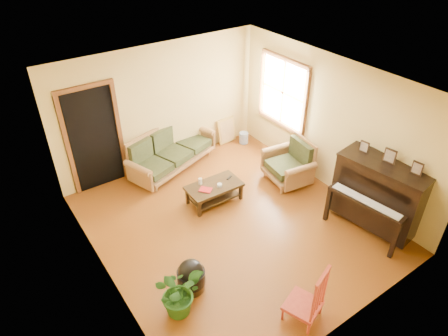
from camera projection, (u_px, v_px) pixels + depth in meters
floor at (233, 223)px, 7.12m from camera, size 5.00×5.00×0.00m
doorway at (94, 140)px, 7.55m from camera, size 1.08×0.16×2.05m
window at (283, 92)px, 8.22m from camera, size 0.12×1.36×1.46m
sofa at (172, 150)px, 8.37m from camera, size 2.20×1.46×0.87m
coffee_table at (214, 193)px, 7.55m from camera, size 1.05×0.59×0.37m
armchair at (288, 162)px, 7.95m from camera, size 0.99×1.02×0.91m
piano at (378, 195)px, 6.75m from camera, size 1.06×1.56×1.29m
footstool at (191, 279)px, 5.83m from camera, size 0.54×0.54×0.39m
red_chair at (305, 293)px, 5.27m from camera, size 0.59×0.61×0.96m
leaning_frame at (226, 130)px, 9.33m from camera, size 0.48×0.15×0.64m
ceramic_crock at (244, 138)px, 9.41m from camera, size 0.27×0.27×0.26m
potted_plant at (178, 293)px, 5.42m from camera, size 0.79×0.73×0.73m
book at (204, 193)px, 7.24m from camera, size 0.27×0.28×0.02m
candle at (200, 181)px, 7.44m from camera, size 0.09×0.09×0.12m
glass_jar at (220, 185)px, 7.39m from camera, size 0.11×0.11×0.06m
remote at (229, 178)px, 7.63m from camera, size 0.15×0.10×0.01m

